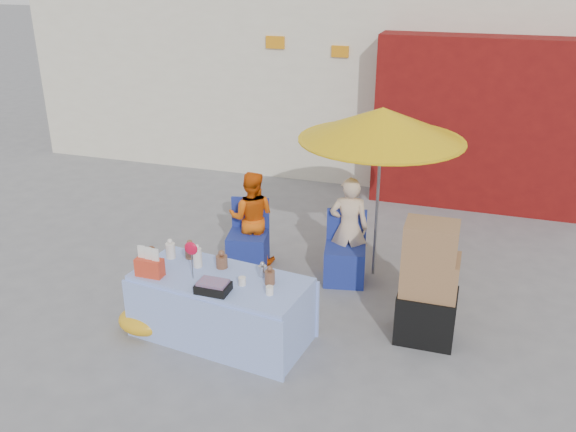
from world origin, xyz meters
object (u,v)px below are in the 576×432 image
(chair_left, at_px, (248,247))
(vendor_orange, at_px, (252,218))
(umbrella, at_px, (382,125))
(box_stack, at_px, (428,287))
(chair_right, at_px, (345,261))
(vendor_beige, at_px, (349,228))
(market_table, at_px, (221,306))

(chair_left, relative_size, vendor_orange, 0.70)
(vendor_orange, bearing_deg, umbrella, 174.67)
(vendor_orange, height_order, box_stack, box_stack)
(chair_right, distance_m, vendor_beige, 0.41)
(umbrella, bearing_deg, vendor_beige, -153.43)
(market_table, relative_size, box_stack, 1.46)
(umbrella, bearing_deg, chair_right, -136.80)
(umbrella, relative_size, box_stack, 1.61)
(market_table, distance_m, chair_right, 1.81)
(chair_left, bearing_deg, box_stack, -33.00)
(chair_left, distance_m, box_stack, 2.52)
(vendor_orange, bearing_deg, box_stack, 144.17)
(market_table, relative_size, chair_right, 2.23)
(chair_left, relative_size, box_stack, 0.66)
(umbrella, xyz_separation_m, box_stack, (0.76, -1.23, -1.29))
(vendor_beige, bearing_deg, chair_left, -4.73)
(vendor_beige, bearing_deg, umbrella, -164.29)
(chair_right, bearing_deg, umbrella, 32.35)
(chair_left, height_order, umbrella, umbrella)
(box_stack, bearing_deg, vendor_beige, 134.54)
(box_stack, bearing_deg, market_table, -162.78)
(market_table, height_order, vendor_orange, vendor_orange)
(chair_right, relative_size, vendor_beige, 0.66)
(vendor_orange, relative_size, box_stack, 0.94)
(market_table, xyz_separation_m, chair_left, (-0.32, 1.56, -0.10))
(chair_left, xyz_separation_m, vendor_beige, (1.25, 0.13, 0.38))
(chair_left, distance_m, chair_right, 1.25)
(chair_right, xyz_separation_m, box_stack, (1.06, -0.94, 0.34))
(market_table, relative_size, vendor_beige, 1.48)
(vendor_orange, height_order, umbrella, umbrella)
(market_table, distance_m, umbrella, 2.70)
(chair_right, distance_m, umbrella, 1.69)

